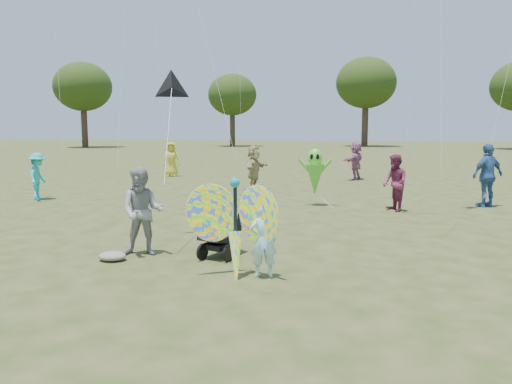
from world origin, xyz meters
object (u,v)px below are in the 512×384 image
at_px(crowd_i, 38,176).
at_px(child_girl, 263,241).
at_px(crowd_c, 488,175).
at_px(crowd_j, 356,161).
at_px(adult_man, 142,212).
at_px(crowd_e, 395,183).
at_px(alien_kite, 315,174).
at_px(crowd_g, 171,159).
at_px(jogging_stroller, 221,223).
at_px(crowd_d, 254,168).
at_px(butterfly_kite, 235,227).

bearing_deg(crowd_i, child_girl, -144.11).
relative_size(crowd_c, crowd_j, 1.10).
bearing_deg(adult_man, crowd_e, 39.19).
distance_m(crowd_e, alien_kite, 2.38).
distance_m(child_girl, adult_man, 2.63).
xyz_separation_m(crowd_g, jogging_stroller, (6.54, -14.01, -0.21)).
height_order(child_girl, crowd_c, crowd_c).
xyz_separation_m(crowd_e, crowd_g, (-9.99, 8.22, 0.02)).
height_order(adult_man, crowd_d, crowd_d).
bearing_deg(crowd_e, alien_kite, -125.47).
bearing_deg(crowd_j, crowd_c, 54.21).
distance_m(crowd_c, crowd_g, 14.46).
bearing_deg(jogging_stroller, butterfly_kite, -46.52).
relative_size(adult_man, jogging_stroller, 1.47).
height_order(crowd_d, crowd_i, crowd_d).
relative_size(crowd_e, butterfly_kite, 0.90).
distance_m(jogging_stroller, alien_kite, 6.44).
bearing_deg(adult_man, jogging_stroller, -0.87).
distance_m(child_girl, alien_kite, 7.52).
relative_size(crowd_d, crowd_i, 1.11).
bearing_deg(crowd_g, crowd_j, -14.18).
height_order(crowd_c, alien_kite, crowd_c).
xyz_separation_m(jogging_stroller, butterfly_kite, (0.59, -1.24, 0.20)).
distance_m(crowd_i, butterfly_kite, 10.94).
xyz_separation_m(crowd_c, crowd_j, (-3.97, 6.99, -0.09)).
bearing_deg(adult_man, butterfly_kite, -37.35).
bearing_deg(crowd_d, crowd_c, -94.44).
bearing_deg(adult_man, child_girl, -32.04).
relative_size(butterfly_kite, alien_kite, 1.03).
distance_m(crowd_c, alien_kite, 5.13).
bearing_deg(adult_man, crowd_i, 125.23).
relative_size(crowd_e, crowd_j, 0.94).
relative_size(crowd_g, butterfly_kite, 0.92).
height_order(adult_man, butterfly_kite, adult_man).
distance_m(child_girl, jogging_stroller, 1.57).
relative_size(crowd_e, alien_kite, 0.93).
relative_size(adult_man, crowd_d, 0.97).
bearing_deg(crowd_i, alien_kite, -102.39).
relative_size(adult_man, alien_kite, 0.95).
distance_m(crowd_d, butterfly_kite, 10.87).
bearing_deg(jogging_stroller, crowd_d, 116.63).
height_order(crowd_g, crowd_i, crowd_g).
distance_m(crowd_j, butterfly_kite, 15.49).
bearing_deg(crowd_c, crowd_j, -95.52).
bearing_deg(crowd_i, jogging_stroller, -142.30).
bearing_deg(adult_man, crowd_j, 63.72).
bearing_deg(crowd_i, crowd_g, -25.74).
xyz_separation_m(crowd_d, crowd_j, (3.66, 4.72, 0.01)).
bearing_deg(butterfly_kite, jogging_stroller, 115.49).
height_order(child_girl, crowd_g, crowd_g).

